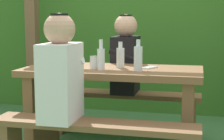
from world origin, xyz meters
name	(u,v)px	position (x,y,z in m)	size (l,w,h in m)	color
hedge_backdrop	(145,32)	(0.00, 1.82, 0.93)	(6.40, 0.77, 1.85)	#346A21
pergola_post_left	(32,17)	(-1.18, 1.08, 1.12)	(0.12, 0.12, 2.24)	brown
picnic_table	(112,96)	(0.00, 0.00, 0.49)	(1.40, 0.64, 0.72)	brown
bench_near	(94,139)	(0.00, -0.51, 0.30)	(1.40, 0.24, 0.42)	brown
bench_far	(125,104)	(0.00, 0.51, 0.30)	(1.40, 0.24, 0.42)	brown
person_white_shirt	(61,71)	(-0.23, -0.51, 0.75)	(0.25, 0.35, 0.72)	white
person_black_coat	(126,57)	(0.01, 0.51, 0.75)	(0.25, 0.35, 0.72)	black
drinking_glass	(95,62)	(-0.13, -0.06, 0.76)	(0.07, 0.07, 0.10)	silver
bottle_left	(101,58)	(-0.06, -0.10, 0.81)	(0.06, 0.06, 0.23)	silver
bottle_right	(138,58)	(0.23, -0.11, 0.81)	(0.06, 0.06, 0.24)	silver
bottle_center	(120,57)	(0.06, 0.05, 0.80)	(0.06, 0.06, 0.21)	silver
cell_phone	(149,67)	(0.29, 0.07, 0.72)	(0.07, 0.14, 0.01)	silver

